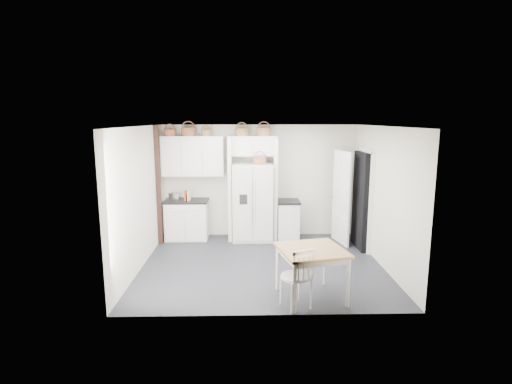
{
  "coord_description": "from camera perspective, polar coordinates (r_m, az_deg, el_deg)",
  "views": [
    {
      "loc": [
        -0.29,
        -7.22,
        2.73
      ],
      "look_at": [
        -0.1,
        0.4,
        1.33
      ],
      "focal_mm": 28.0,
      "sensor_mm": 36.0,
      "label": 1
    }
  ],
  "objects": [
    {
      "name": "ceiling",
      "position": [
        7.23,
        0.91,
        9.37
      ],
      "size": [
        4.5,
        4.5,
        0.0
      ],
      "primitive_type": "plane",
      "color": "white",
      "rests_on": "wall_back"
    },
    {
      "name": "cookbook_red",
      "position": [
        9.11,
        -10.02,
        -0.52
      ],
      "size": [
        0.04,
        0.16,
        0.23
      ],
      "primitive_type": "cube",
      "rotation": [
        0.0,
        0.0,
        -0.08
      ],
      "color": "#B8331C",
      "rests_on": "counter_left"
    },
    {
      "name": "wall_back",
      "position": [
        9.34,
        0.4,
        1.6
      ],
      "size": [
        4.5,
        0.0,
        4.5
      ],
      "primitive_type": "plane",
      "rotation": [
        1.57,
        0.0,
        0.0
      ],
      "color": "beige",
      "rests_on": "floor"
    },
    {
      "name": "base_cab_left",
      "position": [
        9.31,
        -9.83,
        -4.0
      ],
      "size": [
        0.94,
        0.6,
        0.87
      ],
      "primitive_type": "cube",
      "color": "silver",
      "rests_on": "floor"
    },
    {
      "name": "basket_upper_a",
      "position": [
        9.22,
        -12.19,
        8.29
      ],
      "size": [
        0.27,
        0.27,
        0.15
      ],
      "primitive_type": "cylinder",
      "color": "brown",
      "rests_on": "upper_cabinet"
    },
    {
      "name": "fridge_panel_left",
      "position": [
        9.07,
        -3.72,
        0.36
      ],
      "size": [
        0.08,
        0.6,
        2.3
      ],
      "primitive_type": "cube",
      "color": "silver",
      "rests_on": "floor"
    },
    {
      "name": "upper_cabinet",
      "position": [
        9.17,
        -9.01,
        5.09
      ],
      "size": [
        1.4,
        0.34,
        0.9
      ],
      "primitive_type": "cube",
      "color": "silver",
      "rests_on": "wall_back"
    },
    {
      "name": "dining_table",
      "position": [
        6.31,
        7.88,
        -11.45
      ],
      "size": [
        1.13,
        1.13,
        0.79
      ],
      "primitive_type": "cube",
      "rotation": [
        0.0,
        0.0,
        0.22
      ],
      "color": "olive",
      "rests_on": "floor"
    },
    {
      "name": "wall_left",
      "position": [
        7.62,
        -16.28,
        -0.83
      ],
      "size": [
        0.0,
        4.0,
        4.0
      ],
      "primitive_type": "plane",
      "rotation": [
        1.57,
        0.0,
        1.57
      ],
      "color": "beige",
      "rests_on": "floor"
    },
    {
      "name": "counter_left",
      "position": [
        9.21,
        -9.92,
        -1.25
      ],
      "size": [
        0.98,
        0.64,
        0.04
      ],
      "primitive_type": "cube",
      "color": "black",
      "rests_on": "base_cab_left"
    },
    {
      "name": "fridge_panel_right",
      "position": [
        9.08,
        2.73,
        0.38
      ],
      "size": [
        0.08,
        0.6,
        2.3
      ],
      "primitive_type": "cube",
      "color": "silver",
      "rests_on": "floor"
    },
    {
      "name": "basket_upper_c",
      "position": [
        9.1,
        -7.15,
        8.35
      ],
      "size": [
        0.23,
        0.23,
        0.13
      ],
      "primitive_type": "cylinder",
      "color": "brown",
      "rests_on": "upper_cabinet"
    },
    {
      "name": "counter_right",
      "position": [
        9.16,
        4.61,
        -1.35
      ],
      "size": [
        0.52,
        0.62,
        0.04
      ],
      "primitive_type": "cube",
      "color": "black",
      "rests_on": "base_cab_right"
    },
    {
      "name": "wall_right",
      "position": [
        7.79,
        17.66,
        -0.67
      ],
      "size": [
        0.0,
        4.0,
        4.0
      ],
      "primitive_type": "plane",
      "rotation": [
        1.57,
        0.0,
        -1.57
      ],
      "color": "beige",
      "rests_on": "floor"
    },
    {
      "name": "bridge_cabinet",
      "position": [
        9.07,
        -0.51,
        6.59
      ],
      "size": [
        1.12,
        0.34,
        0.45
      ],
      "primitive_type": "cube",
      "color": "silver",
      "rests_on": "wall_back"
    },
    {
      "name": "doorway_void",
      "position": [
        8.75,
        14.9,
        -1.19
      ],
      "size": [
        0.18,
        0.85,
        2.05
      ],
      "primitive_type": "cube",
      "color": "black",
      "rests_on": "floor"
    },
    {
      "name": "basket_bridge_b",
      "position": [
        9.06,
        1.13,
        8.58
      ],
      "size": [
        0.32,
        0.32,
        0.18
      ],
      "primitive_type": "cylinder",
      "color": "brown",
      "rests_on": "bridge_cabinet"
    },
    {
      "name": "trim_post",
      "position": [
        8.9,
        -13.78,
        0.86
      ],
      "size": [
        0.09,
        0.09,
        2.6
      ],
      "primitive_type": "cube",
      "color": "black",
      "rests_on": "floor"
    },
    {
      "name": "basket_bridge_a",
      "position": [
        9.06,
        -2.04,
        8.54
      ],
      "size": [
        0.3,
        0.3,
        0.17
      ],
      "primitive_type": "cylinder",
      "color": "brown",
      "rests_on": "bridge_cabinet"
    },
    {
      "name": "basket_upper_b",
      "position": [
        9.15,
        -9.64,
        8.48
      ],
      "size": [
        0.32,
        0.32,
        0.19
      ],
      "primitive_type": "cylinder",
      "color": "brown",
      "rests_on": "upper_cabinet"
    },
    {
      "name": "windsor_chair",
      "position": [
        5.96,
        5.75,
        -11.9
      ],
      "size": [
        0.6,
        0.58,
        0.95
      ],
      "primitive_type": "cube",
      "rotation": [
        0.0,
        0.0,
        0.43
      ],
      "color": "silver",
      "rests_on": "floor"
    },
    {
      "name": "toaster",
      "position": [
        9.21,
        -11.54,
        -0.65
      ],
      "size": [
        0.27,
        0.19,
        0.17
      ],
      "primitive_type": "cube",
      "rotation": [
        0.0,
        0.0,
        -0.24
      ],
      "color": "silver",
      "rests_on": "counter_left"
    },
    {
      "name": "basket_fridge_b",
      "position": [
        8.8,
        0.5,
        4.5
      ],
      "size": [
        0.29,
        0.29,
        0.16
      ],
      "primitive_type": "cylinder",
      "color": "brown",
      "rests_on": "refrigerator"
    },
    {
      "name": "cookbook_cream",
      "position": [
        9.1,
        -9.55,
        -0.53
      ],
      "size": [
        0.06,
        0.15,
        0.23
      ],
      "primitive_type": "cube",
      "rotation": [
        0.0,
        0.0,
        -0.22
      ],
      "color": "beige",
      "rests_on": "counter_left"
    },
    {
      "name": "door_slab",
      "position": [
        8.97,
        12.1,
        -0.78
      ],
      "size": [
        0.21,
        0.79,
        2.05
      ],
      "primitive_type": "cube",
      "rotation": [
        0.0,
        0.0,
        -1.36
      ],
      "color": "white",
      "rests_on": "floor"
    },
    {
      "name": "floor",
      "position": [
        7.73,
        0.85,
        -10.29
      ],
      "size": [
        4.5,
        4.5,
        0.0
      ],
      "primitive_type": "plane",
      "color": "black",
      "rests_on": "ground"
    },
    {
      "name": "refrigerator",
      "position": [
        9.05,
        -0.48,
        -1.44
      ],
      "size": [
        0.9,
        0.73,
        1.75
      ],
      "primitive_type": "cube",
      "color": "silver",
      "rests_on": "floor"
    },
    {
      "name": "base_cab_right",
      "position": [
        9.26,
        4.57,
        -4.03
      ],
      "size": [
        0.48,
        0.58,
        0.85
      ],
      "primitive_type": "cube",
      "color": "silver",
      "rests_on": "floor"
    }
  ]
}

